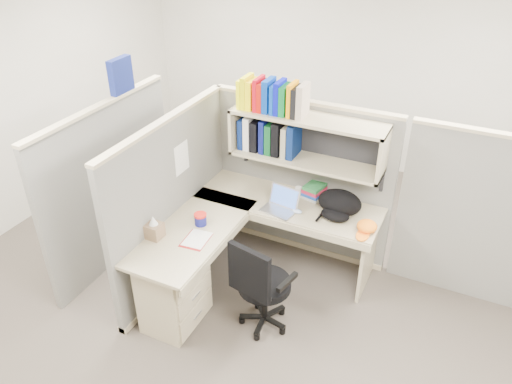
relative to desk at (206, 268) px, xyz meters
The scene contains 14 objects.
ground 0.66m from the desk, 35.01° to the left, with size 6.00×6.00×0.00m, color #353029.
room_shell 1.28m from the desk, 35.01° to the left, with size 6.00×6.00×6.00m.
cubicle 0.88m from the desk, 86.86° to the left, with size 3.79×1.84×1.95m.
desk is the anchor object (origin of this frame).
laptop 0.88m from the desk, 60.51° to the left, with size 0.30×0.30×0.22m, color #AAAAAE, non-canonical shape.
backpack 1.28m from the desk, 43.05° to the left, with size 0.39×0.30×0.23m, color black, non-canonical shape.
orange_cap 1.43m from the desk, 31.55° to the left, with size 0.17×0.20×0.10m, color orange, non-canonical shape.
snack_canister 0.42m from the desk, 127.21° to the left, with size 0.11×0.11×0.11m.
tissue_box 0.58m from the desk, 161.57° to the right, with size 0.13×0.13×0.21m, color #86694C, non-canonical shape.
mouse 0.96m from the desk, 53.09° to the left, with size 0.09×0.06×0.03m, color #98B1D8.
paper_cup 1.16m from the desk, 66.28° to the left, with size 0.06×0.06×0.09m, color white.
book_stack 1.28m from the desk, 61.46° to the left, with size 0.18×0.25×0.12m, color slate, non-canonical shape.
loose_paper 0.30m from the desk, behind, with size 0.19×0.25×0.00m, color silver, non-canonical shape.
task_chair 0.56m from the desk, ahead, with size 0.52×0.48×0.93m.
Camera 1 is at (1.43, -3.11, 3.25)m, focal length 35.00 mm.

